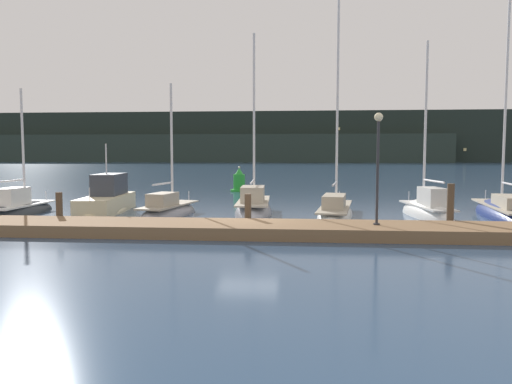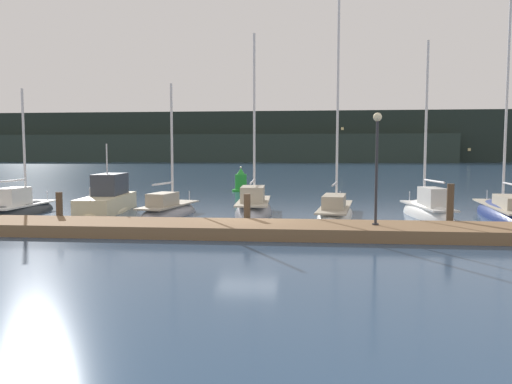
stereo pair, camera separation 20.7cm
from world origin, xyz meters
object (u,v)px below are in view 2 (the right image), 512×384
(sailboat_berth_4, at_px, (169,213))
(sailboat_berth_7, at_px, (427,214))
(sailboat_berth_5, at_px, (254,211))
(sailboat_berth_2, at_px, (21,212))
(motorboat_berth_3, at_px, (108,205))
(sailboat_berth_8, at_px, (506,216))
(channel_buoy, at_px, (241,182))
(dock_lamppost, at_px, (377,151))
(sailboat_berth_6, at_px, (335,213))

(sailboat_berth_4, height_order, sailboat_berth_7, sailboat_berth_7)
(sailboat_berth_5, relative_size, sailboat_berth_7, 1.06)
(sailboat_berth_2, xyz_separation_m, sailboat_berth_4, (7.59, 0.16, -0.02))
(motorboat_berth_3, relative_size, sailboat_berth_5, 0.64)
(sailboat_berth_5, xyz_separation_m, sailboat_berth_8, (12.18, -0.25, -0.04))
(sailboat_berth_4, distance_m, sailboat_berth_8, 16.31)
(sailboat_berth_5, xyz_separation_m, channel_buoy, (-2.50, 14.29, 0.61))
(sailboat_berth_5, bearing_deg, sailboat_berth_8, -1.18)
(channel_buoy, bearing_deg, sailboat_berth_7, -53.14)
(sailboat_berth_5, bearing_deg, sailboat_berth_2, -174.00)
(sailboat_berth_7, xyz_separation_m, dock_lamppost, (-3.27, -5.87, 3.06))
(sailboat_berth_6, bearing_deg, sailboat_berth_2, -176.97)
(sailboat_berth_6, xyz_separation_m, sailboat_berth_7, (4.40, 0.04, -0.00))
(sailboat_berth_6, bearing_deg, channel_buoy, 114.12)
(motorboat_berth_3, xyz_separation_m, sailboat_berth_7, (16.22, -0.57, -0.21))
(sailboat_berth_2, distance_m, sailboat_berth_6, 15.80)
(sailboat_berth_7, relative_size, channel_buoy, 4.67)
(motorboat_berth_3, height_order, sailboat_berth_5, sailboat_berth_5)
(sailboat_berth_4, relative_size, sailboat_berth_7, 0.76)
(sailboat_berth_5, height_order, sailboat_berth_7, sailboat_berth_5)
(sailboat_berth_8, bearing_deg, motorboat_berth_3, 178.69)
(sailboat_berth_6, xyz_separation_m, sailboat_berth_8, (8.10, 0.14, -0.05))
(sailboat_berth_5, relative_size, channel_buoy, 4.95)
(sailboat_berth_6, bearing_deg, dock_lamppost, -79.03)
(sailboat_berth_6, bearing_deg, sailboat_berth_7, 0.46)
(motorboat_berth_3, height_order, sailboat_berth_4, sailboat_berth_4)
(sailboat_berth_4, distance_m, sailboat_berth_7, 12.61)
(sailboat_berth_6, distance_m, channel_buoy, 16.10)
(sailboat_berth_2, xyz_separation_m, sailboat_berth_6, (15.78, 0.84, 0.01))
(sailboat_berth_7, bearing_deg, motorboat_berth_3, 178.00)
(channel_buoy, bearing_deg, motorboat_berth_3, -110.40)
(sailboat_berth_7, bearing_deg, sailboat_berth_8, 1.69)
(sailboat_berth_2, xyz_separation_m, sailboat_berth_8, (23.89, 0.98, -0.04))
(sailboat_berth_2, relative_size, sailboat_berth_7, 0.75)
(motorboat_berth_3, relative_size, sailboat_berth_4, 0.89)
(motorboat_berth_3, height_order, sailboat_berth_7, sailboat_berth_7)
(sailboat_berth_7, height_order, dock_lamppost, sailboat_berth_7)
(motorboat_berth_3, distance_m, sailboat_berth_7, 16.23)
(sailboat_berth_5, bearing_deg, sailboat_berth_6, -5.55)
(sailboat_berth_5, height_order, sailboat_berth_8, sailboat_berth_8)
(sailboat_berth_6, relative_size, sailboat_berth_7, 1.20)
(sailboat_berth_4, bearing_deg, sailboat_berth_2, -178.83)
(sailboat_berth_7, height_order, sailboat_berth_8, sailboat_berth_8)
(sailboat_berth_2, bearing_deg, sailboat_berth_7, 2.47)
(sailboat_berth_5, distance_m, dock_lamppost, 8.68)
(sailboat_berth_2, xyz_separation_m, channel_buoy, (9.21, 15.52, 0.61))
(sailboat_berth_5, height_order, dock_lamppost, sailboat_berth_5)
(sailboat_berth_2, distance_m, sailboat_berth_4, 7.59)
(sailboat_berth_6, height_order, channel_buoy, sailboat_berth_6)
(sailboat_berth_2, relative_size, dock_lamppost, 1.70)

